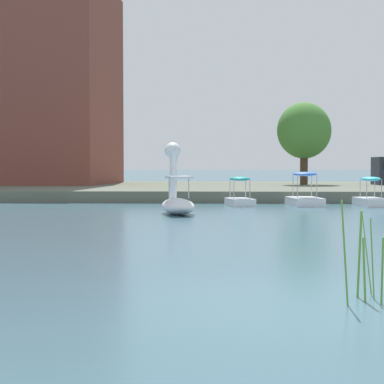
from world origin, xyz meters
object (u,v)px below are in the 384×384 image
at_px(pedal_boat_teal, 240,197).
at_px(tree_sapling_by_fence, 304,131).
at_px(pedal_boat_cyan, 371,198).
at_px(pedal_boat_blue, 305,197).
at_px(swan_boat, 177,195).

height_order(pedal_boat_teal, tree_sapling_by_fence, tree_sapling_by_fence).
distance_m(pedal_boat_cyan, pedal_boat_blue, 2.93).
height_order(swan_boat, pedal_boat_cyan, swan_boat).
xyz_separation_m(swan_boat, pedal_boat_teal, (2.59, 4.81, -0.31)).
height_order(pedal_boat_cyan, pedal_boat_teal, pedal_boat_cyan).
relative_size(swan_boat, pedal_boat_cyan, 1.29).
bearing_deg(pedal_boat_blue, swan_boat, -138.50).
height_order(swan_boat, pedal_boat_teal, swan_boat).
xyz_separation_m(swan_boat, pedal_boat_cyan, (8.48, 4.62, -0.32)).
bearing_deg(pedal_boat_teal, pedal_boat_cyan, -1.91).
distance_m(swan_boat, pedal_boat_blue, 7.44).
bearing_deg(tree_sapling_by_fence, swan_boat, -112.97).
relative_size(pedal_boat_blue, tree_sapling_by_fence, 0.43).
relative_size(swan_boat, pedal_boat_blue, 1.15).
height_order(pedal_boat_blue, pedal_boat_teal, pedal_boat_blue).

